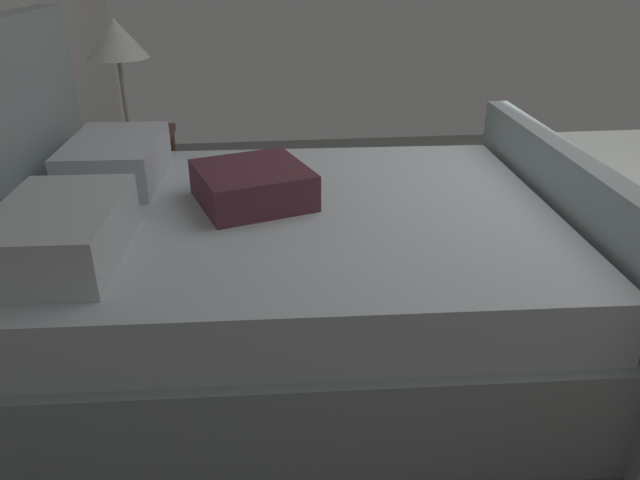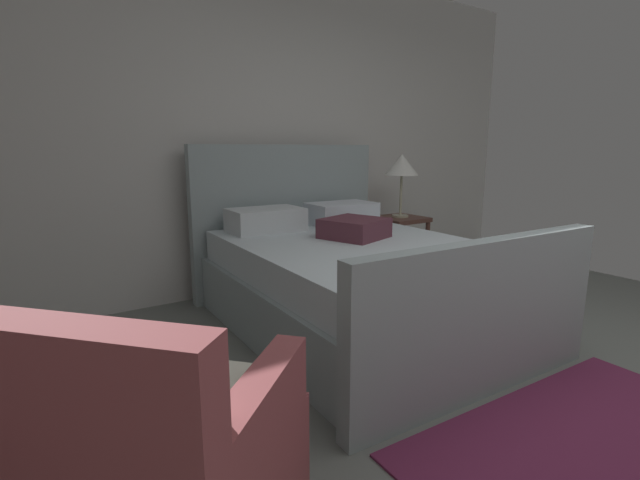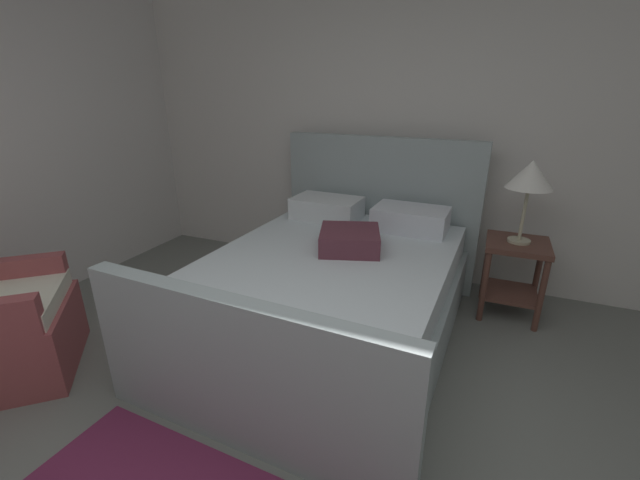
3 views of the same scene
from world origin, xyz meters
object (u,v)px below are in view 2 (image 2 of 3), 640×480
bed (353,277)px  table_lamp_right (402,166)px  nightstand_right (399,237)px  armchair (149,473)px

bed → table_lamp_right: (1.17, 0.76, 0.73)m
bed → nightstand_right: bearing=32.9°
bed → table_lamp_right: bed is taller
bed → table_lamp_right: size_ratio=3.81×
table_lamp_right → armchair: 3.58m
nightstand_right → armchair: armchair is taller
armchair → bed: bearing=36.1°
bed → table_lamp_right: bearing=32.9°
bed → table_lamp_right: 1.57m
bed → armchair: 2.11m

